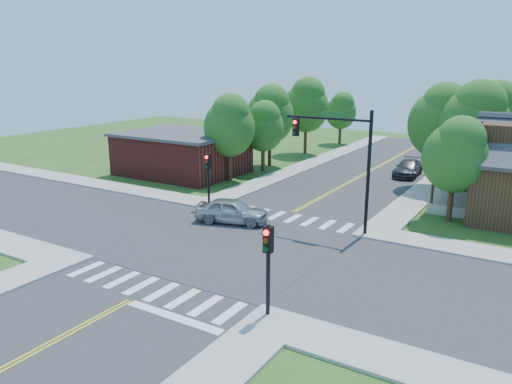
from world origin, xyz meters
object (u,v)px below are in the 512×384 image
Objects in this scene: signal_mast_ne at (341,150)px; signal_pole_nw at (208,170)px; signal_pole_se at (268,254)px; car_dgrey at (408,169)px; car_silver at (232,211)px.

signal_mast_ne reaches higher than signal_pole_nw.
car_dgrey is (-2.10, 28.19, -1.97)m from signal_pole_se.
signal_pole_se is at bearing -155.22° from car_silver.
signal_mast_ne is at bearing -87.29° from car_silver.
car_dgrey is (-0.41, 16.98, -4.16)m from signal_mast_ne.
car_silver is (-6.17, -2.09, -4.08)m from signal_mast_ne.
signal_pole_nw reaches higher than car_dgrey.
signal_pole_se and signal_pole_nw have the same top height.
signal_mast_ne is at bearing 98.56° from signal_pole_se.
car_silver is at bearing -161.31° from signal_mast_ne.
signal_pole_se is at bearing -88.89° from car_dgrey.
signal_mast_ne is at bearing 0.07° from signal_pole_nw.
signal_pole_se is 0.78× the size of car_dgrey.
signal_mast_ne is 17.49m from car_dgrey.
car_dgrey is at bearing 94.26° from signal_pole_se.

